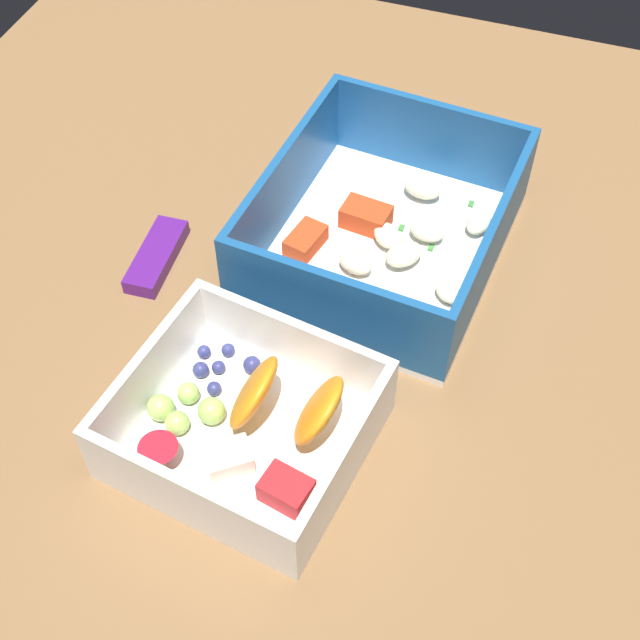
% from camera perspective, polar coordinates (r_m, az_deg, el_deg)
% --- Properties ---
extents(table_surface, '(0.80, 0.80, 0.02)m').
position_cam_1_polar(table_surface, '(0.62, 0.34, -0.60)').
color(table_surface, brown).
rests_on(table_surface, ground).
extents(pasta_container, '(0.21, 0.18, 0.07)m').
position_cam_1_polar(pasta_container, '(0.64, 4.21, 5.75)').
color(pasta_container, white).
rests_on(pasta_container, table_surface).
extents(fruit_bowl, '(0.15, 0.16, 0.06)m').
position_cam_1_polar(fruit_bowl, '(0.54, -4.80, -6.75)').
color(fruit_bowl, white).
rests_on(fruit_bowl, table_surface).
extents(candy_bar, '(0.07, 0.03, 0.01)m').
position_cam_1_polar(candy_bar, '(0.65, -10.62, 4.11)').
color(candy_bar, '#51197A').
rests_on(candy_bar, table_surface).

